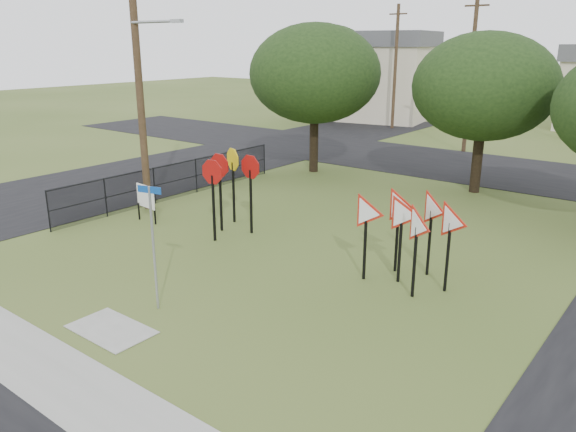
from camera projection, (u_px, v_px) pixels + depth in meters
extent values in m
plane|color=#3F531F|center=(189.00, 295.00, 14.67)|extent=(140.00, 140.00, 0.00)
cube|color=gray|center=(36.00, 363.00, 11.51)|extent=(30.00, 1.60, 0.02)
cube|color=black|center=(175.00, 169.00, 29.26)|extent=(8.00, 50.00, 0.02)
cube|color=black|center=(471.00, 167.00, 29.73)|extent=(60.00, 8.00, 0.02)
cube|color=gray|center=(111.00, 329.00, 12.86)|extent=(2.00, 1.20, 0.02)
cylinder|color=#999CA1|center=(154.00, 249.00, 13.46)|extent=(0.06, 0.06, 3.12)
cube|color=#0D4095|center=(149.00, 190.00, 13.02)|extent=(0.63, 0.18, 0.17)
cube|color=black|center=(221.00, 200.00, 19.35)|extent=(0.07, 0.07, 2.22)
cube|color=black|center=(251.00, 202.00, 19.10)|extent=(0.07, 0.07, 2.22)
cube|color=black|center=(214.00, 209.00, 18.35)|extent=(0.07, 0.07, 2.22)
cube|color=black|center=(234.00, 193.00, 20.30)|extent=(0.07, 0.07, 2.22)
cube|color=black|center=(365.00, 247.00, 15.37)|extent=(0.06, 0.06, 1.90)
cube|color=black|center=(400.00, 249.00, 15.19)|extent=(0.06, 0.06, 1.90)
cube|color=black|center=(414.00, 263.00, 14.28)|extent=(0.06, 0.06, 1.90)
cube|color=black|center=(397.00, 240.00, 15.92)|extent=(0.06, 0.06, 1.90)
cube|color=black|center=(429.00, 243.00, 15.66)|extent=(0.06, 0.06, 1.90)
cube|color=black|center=(447.00, 258.00, 14.61)|extent=(0.06, 0.06, 1.90)
cube|color=black|center=(139.00, 211.00, 20.80)|extent=(0.05, 0.05, 0.65)
cube|color=black|center=(155.00, 216.00, 20.26)|extent=(0.05, 0.05, 0.65)
cube|color=white|center=(146.00, 196.00, 20.34)|extent=(1.10, 0.18, 0.83)
cylinder|color=#493521|center=(139.00, 79.00, 20.88)|extent=(0.28, 0.28, 10.00)
cylinder|color=#999CA1|center=(154.00, 22.00, 19.50)|extent=(2.40, 0.10, 0.10)
cube|color=#999CA1|center=(177.00, 21.00, 18.80)|extent=(0.50, 0.18, 0.12)
cylinder|color=#493521|center=(470.00, 75.00, 32.58)|extent=(0.24, 0.24, 9.00)
cube|color=#493521|center=(477.00, 5.00, 31.46)|extent=(1.40, 0.10, 0.10)
cylinder|color=#493521|center=(395.00, 68.00, 41.81)|extent=(0.24, 0.24, 9.00)
cube|color=#493521|center=(398.00, 14.00, 40.68)|extent=(1.40, 0.10, 0.10)
cylinder|color=black|center=(48.00, 211.00, 19.30)|extent=(0.05, 0.05, 1.50)
cylinder|color=black|center=(106.00, 197.00, 21.03)|extent=(0.05, 0.05, 1.50)
cylinder|color=black|center=(154.00, 186.00, 22.76)|extent=(0.05, 0.05, 1.50)
cylinder|color=black|center=(196.00, 176.00, 24.49)|extent=(0.05, 0.05, 1.50)
cylinder|color=black|center=(232.00, 167.00, 26.22)|extent=(0.05, 0.05, 1.50)
cylinder|color=black|center=(264.00, 159.00, 27.96)|extent=(0.05, 0.05, 1.50)
cube|color=black|center=(175.00, 164.00, 23.42)|extent=(0.03, 11.50, 0.03)
cube|color=black|center=(176.00, 180.00, 23.63)|extent=(0.03, 11.50, 0.03)
cube|color=black|center=(176.00, 180.00, 23.63)|extent=(0.01, 11.50, 1.50)
cube|color=beige|center=(374.00, 83.00, 47.61)|extent=(10.08, 8.46, 6.00)
cube|color=#515157|center=(376.00, 39.00, 46.55)|extent=(10.58, 8.88, 1.20)
cylinder|color=black|center=(314.00, 146.00, 28.35)|extent=(0.44, 0.44, 2.62)
ellipsoid|color=black|center=(315.00, 74.00, 27.30)|extent=(6.40, 6.40, 4.80)
cylinder|color=black|center=(477.00, 165.00, 24.43)|extent=(0.44, 0.44, 2.45)
ellipsoid|color=black|center=(485.00, 87.00, 23.44)|extent=(6.00, 6.00, 4.50)
cylinder|color=black|center=(328.00, 105.00, 46.25)|extent=(0.44, 0.44, 2.80)
ellipsoid|color=black|center=(329.00, 57.00, 45.13)|extent=(6.80, 6.80, 5.10)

